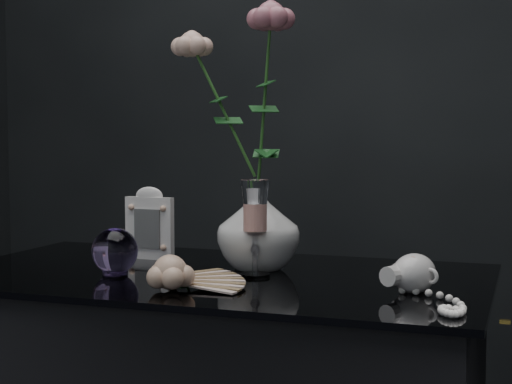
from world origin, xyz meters
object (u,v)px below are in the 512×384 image
at_px(vase, 258,227).
at_px(wine_glass, 255,228).
at_px(picture_frame, 150,223).
at_px(loose_rose, 170,273).
at_px(pearl_jar, 414,272).
at_px(paperweight, 115,251).

distance_m(vase, wine_glass, 0.08).
xyz_separation_m(vase, picture_frame, (-0.26, 0.04, -0.01)).
bearing_deg(wine_glass, loose_rose, -117.64).
bearing_deg(pearl_jar, picture_frame, -169.58).
height_order(picture_frame, paperweight, picture_frame).
distance_m(picture_frame, paperweight, 0.19).
height_order(wine_glass, paperweight, wine_glass).
bearing_deg(vase, wine_glass, -75.01).
distance_m(wine_glass, picture_frame, 0.31).
relative_size(wine_glass, pearl_jar, 0.75).
xyz_separation_m(wine_glass, picture_frame, (-0.28, 0.12, -0.01)).
relative_size(picture_frame, loose_rose, 0.85).
height_order(vase, pearl_jar, vase).
xyz_separation_m(picture_frame, pearl_jar, (0.59, -0.17, -0.04)).
distance_m(wine_glass, paperweight, 0.28).
xyz_separation_m(vase, pearl_jar, (0.33, -0.13, -0.05)).
bearing_deg(pearl_jar, paperweight, -151.83).
relative_size(vase, loose_rose, 0.93).
bearing_deg(pearl_jar, loose_rose, -135.67).
bearing_deg(picture_frame, wine_glass, -19.48).
xyz_separation_m(paperweight, pearl_jar, (0.57, 0.02, -0.01)).
bearing_deg(vase, loose_rose, -105.76).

